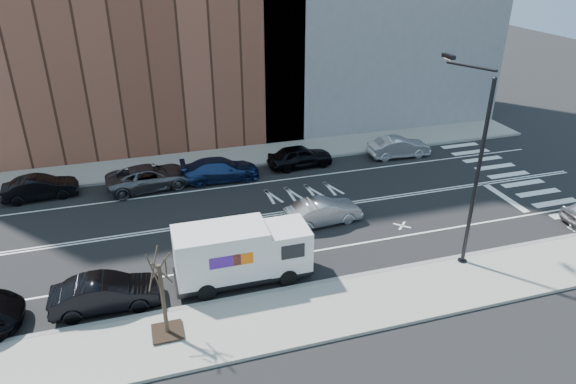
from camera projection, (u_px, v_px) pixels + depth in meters
ground at (280, 213)px, 29.22m from camera, size 120.00×120.00×0.00m
sidewalk_near at (337, 307)px, 21.64m from camera, size 44.00×3.60×0.15m
sidewalk_far at (246, 156)px, 36.74m from camera, size 44.00×3.60×0.15m
curb_near at (323, 283)px, 23.18m from camera, size 44.00×0.25×0.17m
curb_far at (251, 165)px, 35.19m from camera, size 44.00×0.25×0.17m
crosswalk at (515, 179)px, 33.39m from camera, size 3.00×14.00×0.01m
road_markings at (280, 213)px, 29.22m from camera, size 40.00×8.60×0.01m
streetlight at (472, 163)px, 22.87m from camera, size 0.44×4.02×9.34m
street_tree at (164, 307)px, 19.55m from camera, size 1.20×1.20×3.75m
fedex_van at (241, 253)px, 22.88m from camera, size 6.15×2.23×2.80m
far_parked_b at (40, 188)px, 30.66m from camera, size 4.31×1.76×1.39m
far_parked_c at (150, 177)px, 31.91m from camera, size 5.52×3.03×1.47m
far_parked_d at (220, 169)px, 32.99m from camera, size 5.06×2.19×1.45m
far_parked_e at (300, 156)px, 34.92m from camera, size 4.53×2.05×1.51m
far_parked_f at (399, 147)px, 36.55m from camera, size 4.43×1.71×1.44m
driving_sedan at (323, 212)px, 27.95m from camera, size 4.33×1.84×1.39m
near_parked_rear_a at (106, 293)px, 21.43m from camera, size 4.49×1.61×1.47m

